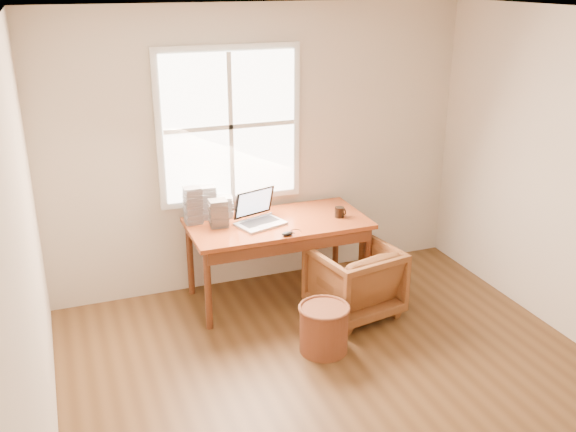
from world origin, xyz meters
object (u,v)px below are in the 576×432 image
at_px(desk, 278,223).
at_px(armchair, 354,280).
at_px(wicker_stool, 324,329).
at_px(coffee_mug, 339,212).
at_px(cd_stack_a, 208,202).
at_px(laptop, 260,210).

distance_m(desk, armchair, 0.85).
distance_m(armchair, wicker_stool, 0.69).
bearing_deg(wicker_stool, coffee_mug, 59.21).
bearing_deg(armchair, cd_stack_a, -47.85).
relative_size(desk, coffee_mug, 16.80).
xyz_separation_m(armchair, coffee_mug, (0.04, 0.42, 0.48)).
bearing_deg(desk, cd_stack_a, 151.53).
bearing_deg(armchair, laptop, -45.65).
height_order(armchair, coffee_mug, coffee_mug).
distance_m(armchair, laptop, 1.02).
bearing_deg(cd_stack_a, desk, -28.47).
xyz_separation_m(desk, armchair, (0.52, -0.52, -0.41)).
bearing_deg(cd_stack_a, armchair, -37.47).
distance_m(desk, coffee_mug, 0.57).
relative_size(desk, laptop, 4.10).
xyz_separation_m(armchair, laptop, (-0.69, 0.49, 0.57)).
relative_size(laptop, coffee_mug, 4.10).
height_order(armchair, cd_stack_a, cd_stack_a).
distance_m(laptop, coffee_mug, 0.74).
relative_size(armchair, wicker_stool, 1.82).
height_order(desk, wicker_stool, desk).
relative_size(armchair, cd_stack_a, 2.30).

